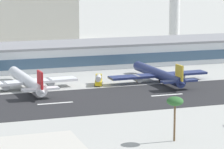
{
  "coord_description": "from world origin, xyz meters",
  "views": [
    {
      "loc": [
        -80.37,
        -179.74,
        44.06
      ],
      "look_at": [
        -11.96,
        25.19,
        4.34
      ],
      "focal_mm": 92.4,
      "sensor_mm": 36.0,
      "label": 1
    }
  ],
  "objects": [
    {
      "name": "runway_centreline_dash_4",
      "position": [
        1.2,
        3.07,
        0.09
      ],
      "size": [
        12.0,
        1.2,
        0.01
      ],
      "primitive_type": "cube",
      "color": "white",
      "rests_on": "runway_strip"
    },
    {
      "name": "ground_plane",
      "position": [
        0.0,
        0.0,
        0.0
      ],
      "size": [
        1400.0,
        1400.0,
        0.0
      ],
      "primitive_type": "plane",
      "color": "#A8A8A3"
    },
    {
      "name": "palm_tree_3",
      "position": [
        -19.4,
        -48.22,
        10.27
      ],
      "size": [
        4.34,
        4.34,
        11.8
      ],
      "color": "brown",
      "rests_on": "ground_plane"
    },
    {
      "name": "airliner_gold_tail_gate_1",
      "position": [
        7.99,
        25.72,
        3.03
      ],
      "size": [
        41.02,
        45.57,
        9.51
      ],
      "rotation": [
        0.0,
        0.0,
        1.61
      ],
      "color": "navy",
      "rests_on": "ground_plane"
    },
    {
      "name": "runway_centreline_dash_3",
      "position": [
        -39.24,
        3.07,
        0.09
      ],
      "size": [
        12.0,
        1.2,
        0.01
      ],
      "primitive_type": "cube",
      "color": "white",
      "rests_on": "runway_strip"
    },
    {
      "name": "service_fuel_truck_0",
      "position": [
        -16.46,
        28.12,
        2.03
      ],
      "size": [
        5.18,
        8.89,
        3.95
      ],
      "rotation": [
        0.0,
        0.0,
        1.25
      ],
      "color": "gold",
      "rests_on": "ground_plane"
    },
    {
      "name": "terminal_building",
      "position": [
        -17.19,
        72.79,
        5.44
      ],
      "size": [
        208.15,
        28.35,
        10.86
      ],
      "color": "silver",
      "rests_on": "ground_plane"
    },
    {
      "name": "airliner_red_tail_gate_0",
      "position": [
        -43.96,
        27.79,
        3.14
      ],
      "size": [
        38.2,
        47.13,
        9.84
      ],
      "rotation": [
        0.0,
        0.0,
        1.64
      ],
      "color": "white",
      "rests_on": "ground_plane"
    },
    {
      "name": "runway_strip",
      "position": [
        0.0,
        3.07,
        0.04
      ],
      "size": [
        800.0,
        38.13,
        0.08
      ],
      "primitive_type": "cube",
      "color": "#262628",
      "rests_on": "ground_plane"
    }
  ]
}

